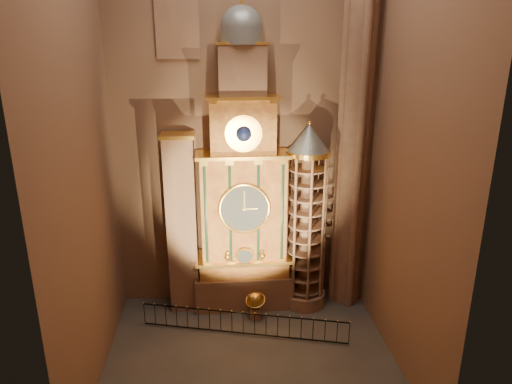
{
  "coord_description": "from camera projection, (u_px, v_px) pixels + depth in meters",
  "views": [
    {
      "loc": [
        -1.37,
        -18.73,
        14.58
      ],
      "look_at": [
        0.54,
        3.0,
        7.53
      ],
      "focal_mm": 32.0,
      "sensor_mm": 36.0,
      "label": 1
    }
  ],
  "objects": [
    {
      "name": "celestial_globe",
      "position": [
        255.0,
        303.0,
        25.24
      ],
      "size": [
        1.41,
        1.38,
        1.61
      ],
      "color": "#8C634C",
      "rests_on": "floor"
    },
    {
      "name": "wall_back",
      "position": [
        241.0,
        114.0,
        24.66
      ],
      "size": [
        22.0,
        0.0,
        22.0
      ],
      "primitive_type": "plane",
      "rotation": [
        1.57,
        0.0,
        0.0
      ],
      "color": "brown",
      "rests_on": "floor"
    },
    {
      "name": "gothic_pier",
      "position": [
        357.0,
        116.0,
        24.22
      ],
      "size": [
        2.04,
        2.04,
        22.0
      ],
      "color": "#8C634C",
      "rests_on": "floor"
    },
    {
      "name": "stained_glass_window",
      "position": [
        176.0,
        4.0,
        22.62
      ],
      "size": [
        2.2,
        0.14,
        5.2
      ],
      "color": "navy",
      "rests_on": "wall_back"
    },
    {
      "name": "astronomical_clock",
      "position": [
        243.0,
        196.0,
        25.0
      ],
      "size": [
        5.6,
        2.41,
        16.7
      ],
      "color": "#8C634C",
      "rests_on": "floor"
    },
    {
      "name": "wall_left",
      "position": [
        77.0,
        138.0,
        18.39
      ],
      "size": [
        0.0,
        22.0,
        22.0
      ],
      "primitive_type": "plane",
      "rotation": [
        1.57,
        0.0,
        1.57
      ],
      "color": "brown",
      "rests_on": "floor"
    },
    {
      "name": "wall_right",
      "position": [
        412.0,
        133.0,
        19.55
      ],
      "size": [
        0.0,
        22.0,
        22.0
      ],
      "primitive_type": "plane",
      "rotation": [
        1.57,
        0.0,
        -1.57
      ],
      "color": "brown",
      "rests_on": "floor"
    },
    {
      "name": "portrait_tower",
      "position": [
        182.0,
        224.0,
        25.21
      ],
      "size": [
        1.8,
        1.6,
        10.2
      ],
      "color": "#8C634C",
      "rests_on": "floor"
    },
    {
      "name": "floor",
      "position": [
        250.0,
        357.0,
        22.35
      ],
      "size": [
        14.0,
        14.0,
        0.0
      ],
      "primitive_type": "plane",
      "color": "#383330",
      "rests_on": "ground"
    },
    {
      "name": "iron_railing",
      "position": [
        243.0,
        323.0,
        23.84
      ],
      "size": [
        10.57,
        2.77,
        1.29
      ],
      "color": "black",
      "rests_on": "floor"
    },
    {
      "name": "stair_turret",
      "position": [
        306.0,
        220.0,
        25.48
      ],
      "size": [
        2.5,
        2.5,
        10.8
      ],
      "color": "#8C634C",
      "rests_on": "floor"
    }
  ]
}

